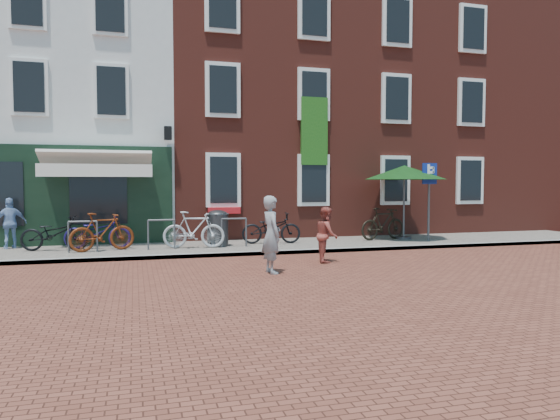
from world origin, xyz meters
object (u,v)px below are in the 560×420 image
object	(u,v)px
bicycle_5	(383,224)
litter_bin	(218,226)
cafe_person	(10,223)
bicycle_2	(98,232)
bicycle_3	(194,230)
bicycle_0	(54,234)
bicycle_4	(271,228)
woman	(271,234)
boy	(327,234)
parking_sign	(429,187)
parasol	(404,170)
bicycle_1	(102,232)

from	to	relation	value
bicycle_5	litter_bin	bearing A→B (deg)	80.26
litter_bin	cafe_person	xyz separation A→B (m)	(-5.56, 1.03, 0.13)
bicycle_2	bicycle_3	xyz separation A→B (m)	(2.56, -0.57, 0.05)
bicycle_0	bicycle_5	distance (m)	9.66
bicycle_0	bicycle_4	bearing A→B (deg)	-79.47
cafe_person	bicycle_3	bearing A→B (deg)	144.59
woman	boy	bearing A→B (deg)	-63.30
bicycle_3	bicycle_2	bearing A→B (deg)	86.89
bicycle_5	bicycle_4	bearing A→B (deg)	78.16
boy	bicycle_2	bearing A→B (deg)	75.15
woman	cafe_person	bearing A→B (deg)	43.22
parking_sign	litter_bin	bearing A→B (deg)	176.82
boy	parking_sign	bearing A→B (deg)	-42.38
parking_sign	parasol	distance (m)	0.97
litter_bin	bicycle_3	bearing A→B (deg)	-161.22
bicycle_4	bicycle_5	size ratio (longest dim) A/B	1.03
boy	woman	bearing A→B (deg)	140.05
parasol	cafe_person	world-z (taller)	parasol
cafe_person	bicycle_3	world-z (taller)	cafe_person
bicycle_1	bicycle_5	xyz separation A→B (m)	(8.43, 0.43, 0.00)
cafe_person	bicycle_0	distance (m)	1.50
bicycle_3	bicycle_5	xyz separation A→B (m)	(6.03, 0.46, 0.00)
boy	bicycle_3	bearing A→B (deg)	62.73
litter_bin	woman	world-z (taller)	woman
cafe_person	bicycle_5	size ratio (longest dim) A/B	0.82
boy	bicycle_3	distance (m)	3.99
cafe_person	bicycle_2	bearing A→B (deg)	142.42
boy	cafe_person	bearing A→B (deg)	79.23
boy	bicycle_5	bearing A→B (deg)	-27.57
bicycle_1	bicycle_4	xyz separation A→B (m)	(4.74, 0.41, -0.05)
boy	bicycle_3	xyz separation A→B (m)	(-2.86, 2.77, -0.06)
bicycle_2	bicycle_4	bearing A→B (deg)	-87.25
litter_bin	bicycle_3	distance (m)	0.74
litter_bin	cafe_person	bearing A→B (deg)	169.55
litter_bin	bicycle_0	world-z (taller)	litter_bin
bicycle_2	bicycle_1	bearing A→B (deg)	-159.86
parasol	bicycle_2	xyz separation A→B (m)	(-9.31, 0.12, -1.77)
bicycle_0	bicycle_4	size ratio (longest dim) A/B	1.00
bicycle_1	cafe_person	bearing A→B (deg)	46.10
cafe_person	bicycle_1	world-z (taller)	cafe_person
bicycle_2	parasol	bearing A→B (deg)	-86.45
bicycle_0	bicycle_1	world-z (taller)	bicycle_1
cafe_person	bicycle_2	size ratio (longest dim) A/B	0.80
parking_sign	bicycle_1	size ratio (longest dim) A/B	1.43
bicycle_2	bicycle_4	world-z (taller)	same
bicycle_1	bicycle_3	bearing A→B (deg)	-107.87
parasol	bicycle_4	bearing A→B (deg)	-179.84
bicycle_0	boy	bearing A→B (deg)	-105.81
litter_bin	cafe_person	distance (m)	5.66
bicycle_0	bicycle_1	size ratio (longest dim) A/B	1.03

